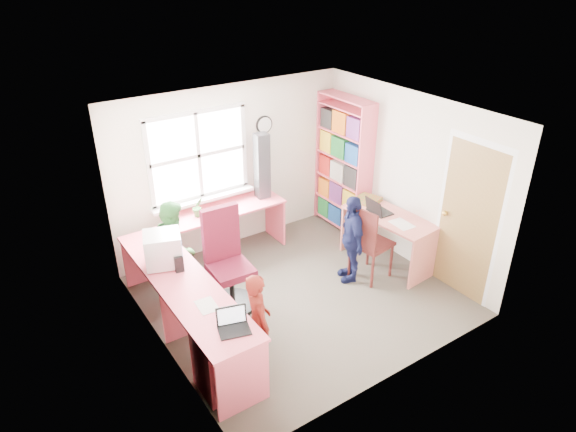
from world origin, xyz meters
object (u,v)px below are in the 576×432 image
at_px(crt_monitor, 163,249).
at_px(laptop_left, 233,324).
at_px(potted_plant, 198,207).
at_px(person_green, 176,247).
at_px(bookshelf, 343,168).
at_px(l_desk, 216,314).
at_px(laptop_right, 377,210).
at_px(person_navy, 352,238).
at_px(person_red, 258,321).
at_px(right_desk, 389,229).
at_px(wooden_chair, 368,241).
at_px(cd_tower, 262,166).
at_px(swivel_chair, 228,265).

height_order(crt_monitor, laptop_left, crt_monitor).
xyz_separation_m(potted_plant, person_green, (-0.52, -0.41, -0.25)).
bearing_deg(bookshelf, l_desk, -153.57).
height_order(bookshelf, laptop_right, bookshelf).
height_order(bookshelf, person_navy, bookshelf).
height_order(crt_monitor, person_red, crt_monitor).
bearing_deg(person_navy, right_desk, 114.68).
relative_size(crt_monitor, laptop_left, 1.41).
relative_size(wooden_chair, potted_plant, 3.94).
distance_m(right_desk, potted_plant, 2.64).
xyz_separation_m(laptop_left, person_green, (0.21, 1.91, -0.16)).
xyz_separation_m(bookshelf, laptop_right, (-0.26, -1.07, -0.20)).
height_order(wooden_chair, person_red, person_red).
relative_size(right_desk, wooden_chair, 1.26).
xyz_separation_m(laptop_left, potted_plant, (0.73, 2.32, 0.09)).
xyz_separation_m(bookshelf, person_red, (-2.70, -1.95, -0.44)).
distance_m(right_desk, person_navy, 0.68).
xyz_separation_m(potted_plant, person_red, (-0.36, -2.17, -0.32)).
bearing_deg(right_desk, bookshelf, 76.95).
bearing_deg(laptop_right, right_desk, -146.87).
relative_size(cd_tower, person_green, 0.76).
bearing_deg(person_navy, cd_tower, -139.21).
bearing_deg(right_desk, person_navy, 175.08).
bearing_deg(crt_monitor, l_desk, -55.54).
bearing_deg(crt_monitor, person_red, -50.73).
xyz_separation_m(right_desk, laptop_left, (-2.90, -0.87, 0.25)).
bearing_deg(wooden_chair, laptop_right, 26.60).
distance_m(l_desk, bookshelf, 3.35).
height_order(l_desk, cd_tower, cd_tower).
bearing_deg(person_red, person_navy, -58.41).
xyz_separation_m(l_desk, right_desk, (2.79, 0.24, 0.09)).
bearing_deg(laptop_left, bookshelf, 50.77).
bearing_deg(swivel_chair, cd_tower, 45.52).
bearing_deg(cd_tower, laptop_left, -122.18).
xyz_separation_m(person_red, person_navy, (1.86, 0.71, 0.05)).
bearing_deg(swivel_chair, person_red, -99.34).
height_order(laptop_right, person_green, person_green).
xyz_separation_m(crt_monitor, potted_plant, (0.84, 0.89, -0.07)).
distance_m(swivel_chair, laptop_right, 2.23).
relative_size(wooden_chair, person_navy, 0.88).
relative_size(crt_monitor, person_navy, 0.41).
distance_m(l_desk, person_navy, 2.13).
distance_m(right_desk, person_red, 2.64).
bearing_deg(laptop_right, l_desk, 101.18).
distance_m(swivel_chair, potted_plant, 1.09).
height_order(swivel_chair, laptop_right, swivel_chair).
height_order(laptop_left, person_red, person_red).
bearing_deg(l_desk, person_green, 85.76).
height_order(l_desk, bookshelf, bookshelf).
distance_m(bookshelf, wooden_chair, 1.57).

